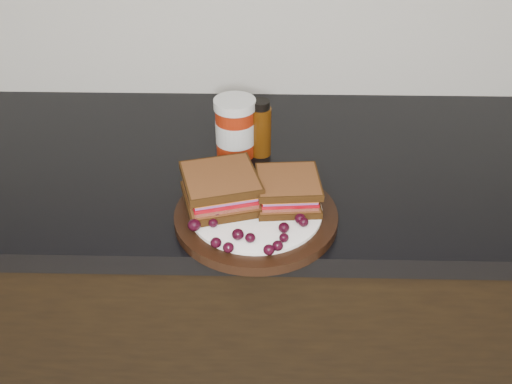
% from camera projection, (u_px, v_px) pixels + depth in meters
% --- Properties ---
extents(base_cabinets, '(3.96, 0.58, 0.86)m').
position_uv_depth(base_cabinets, '(222.00, 318.00, 1.42)').
color(base_cabinets, black).
rests_on(base_cabinets, ground_plane).
extents(countertop, '(3.98, 0.60, 0.04)m').
position_uv_depth(countertop, '(215.00, 166.00, 1.16)').
color(countertop, black).
rests_on(countertop, base_cabinets).
extents(plate, '(0.28, 0.28, 0.02)m').
position_uv_depth(plate, '(256.00, 216.00, 0.98)').
color(plate, black).
rests_on(plate, countertop).
extents(sandwich_left, '(0.15, 0.15, 0.06)m').
position_uv_depth(sandwich_left, '(221.00, 189.00, 0.97)').
color(sandwich_left, brown).
rests_on(sandwich_left, plate).
extents(sandwich_right, '(0.11, 0.11, 0.05)m').
position_uv_depth(sandwich_right, '(288.00, 190.00, 0.97)').
color(sandwich_right, brown).
rests_on(sandwich_right, plate).
extents(grape_0, '(0.02, 0.02, 0.02)m').
position_uv_depth(grape_0, '(194.00, 225.00, 0.92)').
color(grape_0, black).
rests_on(grape_0, plate).
extents(grape_1, '(0.02, 0.02, 0.01)m').
position_uv_depth(grape_1, '(213.00, 223.00, 0.93)').
color(grape_1, black).
rests_on(grape_1, plate).
extents(grape_2, '(0.02, 0.02, 0.02)m').
position_uv_depth(grape_2, '(216.00, 243.00, 0.89)').
color(grape_2, black).
rests_on(grape_2, plate).
extents(grape_3, '(0.02, 0.02, 0.02)m').
position_uv_depth(grape_3, '(228.00, 248.00, 0.88)').
color(grape_3, black).
rests_on(grape_3, plate).
extents(grape_4, '(0.02, 0.02, 0.02)m').
position_uv_depth(grape_4, '(238.00, 234.00, 0.90)').
color(grape_4, black).
rests_on(grape_4, plate).
extents(grape_5, '(0.02, 0.02, 0.02)m').
position_uv_depth(grape_5, '(250.00, 238.00, 0.90)').
color(grape_5, black).
rests_on(grape_5, plate).
extents(grape_6, '(0.02, 0.02, 0.02)m').
position_uv_depth(grape_6, '(269.00, 250.00, 0.87)').
color(grape_6, black).
rests_on(grape_6, plate).
extents(grape_7, '(0.02, 0.02, 0.02)m').
position_uv_depth(grape_7, '(278.00, 246.00, 0.88)').
color(grape_7, black).
rests_on(grape_7, plate).
extents(grape_8, '(0.02, 0.02, 0.01)m').
position_uv_depth(grape_8, '(284.00, 238.00, 0.90)').
color(grape_8, black).
rests_on(grape_8, plate).
extents(grape_9, '(0.02, 0.02, 0.02)m').
position_uv_depth(grape_9, '(284.00, 228.00, 0.92)').
color(grape_9, black).
rests_on(grape_9, plate).
extents(grape_10, '(0.02, 0.02, 0.02)m').
position_uv_depth(grape_10, '(303.00, 222.00, 0.93)').
color(grape_10, black).
rests_on(grape_10, plate).
extents(grape_11, '(0.02, 0.02, 0.02)m').
position_uv_depth(grape_11, '(300.00, 219.00, 0.93)').
color(grape_11, black).
rests_on(grape_11, plate).
extents(grape_12, '(0.02, 0.02, 0.02)m').
position_uv_depth(grape_12, '(310.00, 208.00, 0.96)').
color(grape_12, black).
rests_on(grape_12, plate).
extents(grape_13, '(0.02, 0.02, 0.02)m').
position_uv_depth(grape_13, '(309.00, 199.00, 0.98)').
color(grape_13, black).
rests_on(grape_13, plate).
extents(grape_14, '(0.02, 0.02, 0.02)m').
position_uv_depth(grape_14, '(302.00, 191.00, 1.00)').
color(grape_14, black).
rests_on(grape_14, plate).
extents(grape_15, '(0.02, 0.02, 0.02)m').
position_uv_depth(grape_15, '(279.00, 193.00, 0.99)').
color(grape_15, black).
rests_on(grape_15, plate).
extents(grape_16, '(0.02, 0.02, 0.02)m').
position_uv_depth(grape_16, '(223.00, 186.00, 1.01)').
color(grape_16, black).
rests_on(grape_16, plate).
extents(grape_17, '(0.02, 0.02, 0.02)m').
position_uv_depth(grape_17, '(225.00, 194.00, 0.99)').
color(grape_17, black).
rests_on(grape_17, plate).
extents(grape_18, '(0.02, 0.02, 0.02)m').
position_uv_depth(grape_18, '(210.00, 201.00, 0.97)').
color(grape_18, black).
rests_on(grape_18, plate).
extents(grape_19, '(0.02, 0.02, 0.02)m').
position_uv_depth(grape_19, '(210.00, 203.00, 0.97)').
color(grape_19, black).
rests_on(grape_19, plate).
extents(grape_20, '(0.02, 0.02, 0.02)m').
position_uv_depth(grape_20, '(217.00, 216.00, 0.94)').
color(grape_20, black).
rests_on(grape_20, plate).
extents(grape_21, '(0.01, 0.01, 0.01)m').
position_uv_depth(grape_21, '(236.00, 196.00, 0.99)').
color(grape_21, black).
rests_on(grape_21, plate).
extents(grape_22, '(0.02, 0.02, 0.02)m').
position_uv_depth(grape_22, '(226.00, 198.00, 0.98)').
color(grape_22, black).
rests_on(grape_22, plate).
extents(grape_23, '(0.02, 0.02, 0.02)m').
position_uv_depth(grape_23, '(206.00, 199.00, 0.98)').
color(grape_23, black).
rests_on(grape_23, plate).
extents(condiment_jar, '(0.09, 0.09, 0.12)m').
position_uv_depth(condiment_jar, '(235.00, 128.00, 1.13)').
color(condiment_jar, '#9A220B').
rests_on(condiment_jar, countertop).
extents(oil_bottle, '(0.05, 0.05, 0.12)m').
position_uv_depth(oil_bottle, '(261.00, 128.00, 1.13)').
color(oil_bottle, '#472407').
rests_on(oil_bottle, countertop).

